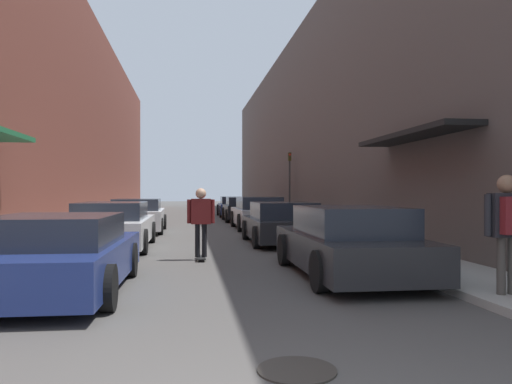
{
  "coord_description": "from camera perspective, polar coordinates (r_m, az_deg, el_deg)",
  "views": [
    {
      "loc": [
        -0.45,
        -2.53,
        1.57
      ],
      "look_at": [
        1.46,
        11.34,
        1.55
      ],
      "focal_mm": 35.0,
      "sensor_mm": 36.0,
      "label": 1
    }
  ],
  "objects": [
    {
      "name": "parked_car_right_1",
      "position": [
        15.02,
        3.02,
        -3.62
      ],
      "size": [
        2.09,
        4.19,
        1.24
      ],
      "color": "#232326",
      "rests_on": "ground"
    },
    {
      "name": "parked_car_left_2",
      "position": [
        19.61,
        -13.37,
        -2.68
      ],
      "size": [
        2.04,
        4.33,
        1.28
      ],
      "color": "silver",
      "rests_on": "ground"
    },
    {
      "name": "skateboarder",
      "position": [
        11.42,
        -6.32,
        -2.74
      ],
      "size": [
        0.63,
        0.78,
        1.64
      ],
      "color": "black",
      "rests_on": "ground"
    },
    {
      "name": "parked_car_right_4",
      "position": [
        31.06,
        -2.49,
        -1.67
      ],
      "size": [
        2.02,
        4.48,
        1.24
      ],
      "color": "navy",
      "rests_on": "ground"
    },
    {
      "name": "building_row_left",
      "position": [
        28.64,
        -21.77,
        7.82
      ],
      "size": [
        4.9,
        50.03,
        10.85
      ],
      "color": "brown",
      "rests_on": "ground"
    },
    {
      "name": "parked_car_left_0",
      "position": [
        8.28,
        -21.74,
        -6.74
      ],
      "size": [
        2.08,
        4.38,
        1.21
      ],
      "color": "navy",
      "rests_on": "ground"
    },
    {
      "name": "ground",
      "position": [
        22.6,
        -6.68,
        -3.89
      ],
      "size": [
        110.07,
        110.07,
        0.0
      ],
      "primitive_type": "plane",
      "color": "#4C4947"
    },
    {
      "name": "curb_strip_left",
      "position": [
        27.87,
        -15.96,
        -3.01
      ],
      "size": [
        1.8,
        50.03,
        0.12
      ],
      "color": "#A3A099",
      "rests_on": "ground"
    },
    {
      "name": "building_row_right",
      "position": [
        28.82,
        7.87,
        7.06
      ],
      "size": [
        4.9,
        50.03,
        10.13
      ],
      "color": "#564C47",
      "rests_on": "ground"
    },
    {
      "name": "curb_strip_right",
      "position": [
        28.01,
        2.13,
        -2.99
      ],
      "size": [
        1.8,
        50.03,
        0.12
      ],
      "color": "#A3A099",
      "rests_on": "ground"
    },
    {
      "name": "pedestrian",
      "position": [
        7.83,
        26.86,
        -2.85
      ],
      "size": [
        0.67,
        0.37,
        1.68
      ],
      "color": "#47423D",
      "rests_on": "curb_strip_right"
    },
    {
      "name": "parked_car_right_2",
      "position": [
        20.76,
        0.27,
        -2.45
      ],
      "size": [
        2.0,
        4.62,
        1.33
      ],
      "color": "#B7B7BC",
      "rests_on": "ground"
    },
    {
      "name": "parked_car_left_1",
      "position": [
        14.16,
        -16.02,
        -3.76
      ],
      "size": [
        2.05,
        4.71,
        1.27
      ],
      "color": "silver",
      "rests_on": "ground"
    },
    {
      "name": "parked_car_right_3",
      "position": [
        26.19,
        -1.57,
        -1.98
      ],
      "size": [
        1.97,
        4.13,
        1.26
      ],
      "color": "black",
      "rests_on": "ground"
    },
    {
      "name": "parked_car_right_0",
      "position": [
        9.39,
        10.48,
        -5.7
      ],
      "size": [
        2.0,
        4.65,
        1.29
      ],
      "color": "#232326",
      "rests_on": "ground"
    },
    {
      "name": "manhole_cover",
      "position": [
        4.64,
        4.7,
        -19.62
      ],
      "size": [
        0.7,
        0.7,
        0.02
      ],
      "color": "#332D28",
      "rests_on": "ground"
    },
    {
      "name": "traffic_light",
      "position": [
        26.72,
        3.86,
        1.65
      ],
      "size": [
        0.16,
        0.22,
        3.52
      ],
      "color": "#2D2D2D",
      "rests_on": "curb_strip_right"
    }
  ]
}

